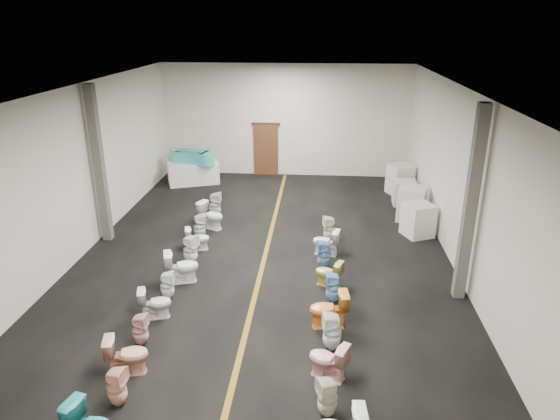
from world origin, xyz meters
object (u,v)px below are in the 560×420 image
at_px(bathtub, 192,157).
at_px(toilet_right_4, 332,331).
at_px(toilet_left_5, 167,285).
at_px(toilet_left_4, 155,303).
at_px(appliance_crate_c, 404,193).
at_px(toilet_right_5, 329,310).
at_px(toilet_right_8, 324,255).
at_px(toilet_right_9, 326,242).
at_px(toilet_left_9, 199,227).
at_px(toilet_left_10, 211,215).
at_px(display_table, 193,173).
at_px(appliance_crate_a, 418,220).
at_px(toilet_left_7, 190,250).
at_px(toilet_right_2, 328,397).
at_px(toilet_right_7, 329,273).
at_px(appliance_crate_d, 400,179).
at_px(toilet_left_6, 182,267).
at_px(appliance_crate_b, 412,204).
at_px(toilet_right_3, 328,360).
at_px(toilet_left_11, 215,205).
at_px(toilet_right_10, 329,229).
at_px(toilet_left_8, 198,239).
at_px(toilet_left_1, 117,387).
at_px(toilet_right_6, 333,288).
at_px(toilet_left_3, 140,330).
at_px(toilet_left_2, 127,355).

xyz_separation_m(bathtub, toilet_right_4, (5.30, -10.29, -0.67)).
bearing_deg(toilet_left_5, toilet_left_4, 174.52).
distance_m(appliance_crate_c, toilet_right_5, 8.20).
xyz_separation_m(toilet_right_8, toilet_right_9, (0.06, 0.81, -0.01)).
bearing_deg(toilet_left_9, toilet_left_10, -33.87).
xyz_separation_m(display_table, bathtub, (-0.00, 0.00, 0.64)).
distance_m(appliance_crate_a, toilet_left_9, 6.49).
relative_size(toilet_left_7, toilet_right_2, 1.14).
bearing_deg(toilet_right_7, toilet_right_5, 21.72).
bearing_deg(appliance_crate_d, toilet_left_10, -148.59).
height_order(appliance_crate_c, toilet_left_9, appliance_crate_c).
xyz_separation_m(bathtub, toilet_left_6, (1.67, -7.87, -0.66)).
bearing_deg(appliance_crate_b, toilet_right_8, -127.91).
bearing_deg(appliance_crate_b, toilet_right_2, -107.25).
distance_m(toilet_left_4, toilet_right_3, 4.06).
relative_size(toilet_left_11, toilet_right_3, 1.14).
distance_m(toilet_right_4, toilet_right_8, 3.44).
bearing_deg(appliance_crate_a, toilet_left_7, -159.05).
xyz_separation_m(toilet_left_9, toilet_right_10, (3.81, 0.15, 0.00)).
relative_size(toilet_right_4, toilet_right_7, 1.18).
bearing_deg(toilet_left_7, toilet_right_8, -64.09).
relative_size(appliance_crate_c, toilet_right_2, 1.17).
bearing_deg(toilet_right_7, display_table, -123.71).
relative_size(bathtub, toilet_right_3, 2.45).
height_order(toilet_left_9, toilet_right_9, toilet_left_9).
bearing_deg(toilet_left_8, toilet_right_2, -164.40).
height_order(toilet_left_5, toilet_right_10, toilet_right_10).
relative_size(toilet_left_1, toilet_right_8, 0.94).
bearing_deg(toilet_left_9, toilet_right_6, -152.40).
distance_m(display_table, toilet_right_7, 9.39).
xyz_separation_m(display_table, toilet_right_10, (5.31, -5.14, -0.04)).
relative_size(toilet_left_8, toilet_right_5, 0.82).
bearing_deg(appliance_crate_a, toilet_left_6, -151.72).
bearing_deg(toilet_left_7, toilet_right_6, -88.41).
height_order(toilet_right_2, toilet_right_3, toilet_right_3).
bearing_deg(toilet_left_7, appliance_crate_b, -34.98).
bearing_deg(toilet_left_8, toilet_left_4, 163.14).
distance_m(toilet_left_8, toilet_right_7, 4.05).
bearing_deg(toilet_right_6, appliance_crate_b, 150.90).
height_order(toilet_left_3, toilet_left_4, toilet_left_4).
xyz_separation_m(toilet_right_3, toilet_right_10, (0.09, 5.99, 0.02)).
bearing_deg(toilet_right_7, toilet_right_3, 21.52).
xyz_separation_m(toilet_left_4, toilet_right_4, (3.79, -0.81, 0.05)).
relative_size(display_table, toilet_right_6, 2.63).
bearing_deg(toilet_left_11, toilet_right_9, -123.10).
relative_size(toilet_left_1, toilet_left_2, 0.94).
xyz_separation_m(toilet_left_8, toilet_right_2, (3.59, -6.04, 0.03)).
xyz_separation_m(toilet_left_3, toilet_right_10, (3.78, 5.32, 0.04)).
relative_size(toilet_right_8, toilet_right_10, 0.99).
xyz_separation_m(display_table, toilet_right_5, (5.24, -9.52, -0.02)).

